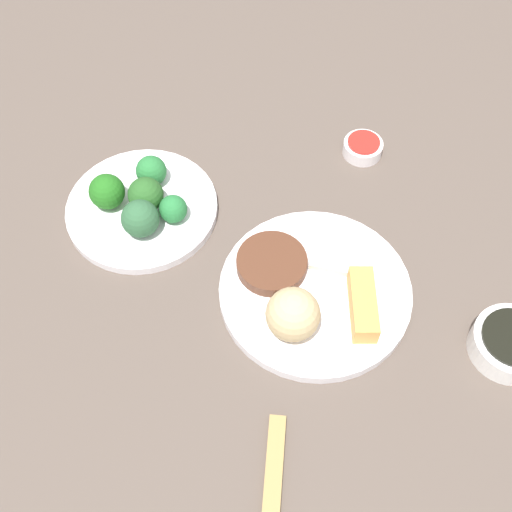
% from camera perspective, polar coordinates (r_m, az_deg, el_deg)
% --- Properties ---
extents(tabletop, '(2.20, 2.20, 0.02)m').
position_cam_1_polar(tabletop, '(0.87, 3.43, -5.58)').
color(tabletop, brown).
rests_on(tabletop, ground).
extents(main_plate, '(0.26, 0.26, 0.02)m').
position_cam_1_polar(main_plate, '(0.87, 5.21, -3.11)').
color(main_plate, white).
rests_on(main_plate, tabletop).
extents(rice_scoop, '(0.07, 0.07, 0.07)m').
position_cam_1_polar(rice_scoop, '(0.80, 3.27, -5.15)').
color(rice_scoop, tan).
rests_on(rice_scoop, main_plate).
extents(spring_roll, '(0.10, 0.08, 0.03)m').
position_cam_1_polar(spring_roll, '(0.84, 9.39, -4.23)').
color(spring_roll, gold).
rests_on(spring_roll, main_plate).
extents(crab_rangoon_wonton, '(0.09, 0.09, 0.01)m').
position_cam_1_polar(crab_rangoon_wonton, '(0.89, 7.23, 0.54)').
color(crab_rangoon_wonton, beige).
rests_on(crab_rangoon_wonton, main_plate).
extents(stir_fry_heap, '(0.10, 0.10, 0.02)m').
position_cam_1_polar(stir_fry_heap, '(0.87, 1.40, -0.65)').
color(stir_fry_heap, '#4F2D1C').
rests_on(stir_fry_heap, main_plate).
extents(broccoli_plate, '(0.22, 0.22, 0.01)m').
position_cam_1_polar(broccoli_plate, '(0.96, -9.98, 4.12)').
color(broccoli_plate, white).
rests_on(broccoli_plate, tabletop).
extents(broccoli_floret_0, '(0.05, 0.05, 0.05)m').
position_cam_1_polar(broccoli_floret_0, '(0.93, -9.68, 5.33)').
color(broccoli_floret_0, '#265722').
rests_on(broccoli_floret_0, broccoli_plate).
extents(broccoli_floret_1, '(0.05, 0.05, 0.05)m').
position_cam_1_polar(broccoli_floret_1, '(0.95, -12.99, 5.54)').
color(broccoli_floret_1, '#20631A').
rests_on(broccoli_floret_1, broccoli_plate).
extents(broccoli_floret_2, '(0.05, 0.05, 0.05)m').
position_cam_1_polar(broccoli_floret_2, '(0.97, -9.21, 7.40)').
color(broccoli_floret_2, '#277034').
rests_on(broccoli_floret_2, broccoli_plate).
extents(broccoli_floret_3, '(0.05, 0.05, 0.05)m').
position_cam_1_polar(broccoli_floret_3, '(0.91, -10.15, 3.26)').
color(broccoli_floret_3, '#2D5A36').
rests_on(broccoli_floret_3, broccoli_plate).
extents(broccoli_floret_6, '(0.04, 0.04, 0.04)m').
position_cam_1_polar(broccoli_floret_6, '(0.92, -7.30, 4.13)').
color(broccoli_floret_6, '#257136').
rests_on(broccoli_floret_6, broccoli_plate).
extents(soy_sauce_bowl, '(0.10, 0.10, 0.03)m').
position_cam_1_polar(soy_sauce_bowl, '(0.88, 21.42, -7.22)').
color(soy_sauce_bowl, white).
rests_on(soy_sauce_bowl, tabletop).
extents(sauce_ramekin_sweet_and_sour, '(0.06, 0.06, 0.02)m').
position_cam_1_polar(sauce_ramekin_sweet_and_sour, '(1.03, 9.37, 9.36)').
color(sauce_ramekin_sweet_and_sour, white).
rests_on(sauce_ramekin_sweet_and_sour, tabletop).
extents(sauce_ramekin_sweet_and_sour_liquid, '(0.05, 0.05, 0.00)m').
position_cam_1_polar(sauce_ramekin_sweet_and_sour_liquid, '(1.02, 9.47, 9.85)').
color(sauce_ramekin_sweet_and_sour_liquid, red).
rests_on(sauce_ramekin_sweet_and_sour_liquid, sauce_ramekin_sweet_and_sour).
extents(chopsticks_pair, '(0.20, 0.12, 0.01)m').
position_cam_1_polar(chopsticks_pair, '(0.77, 1.34, -21.35)').
color(chopsticks_pair, '#9E7E46').
rests_on(chopsticks_pair, tabletop).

